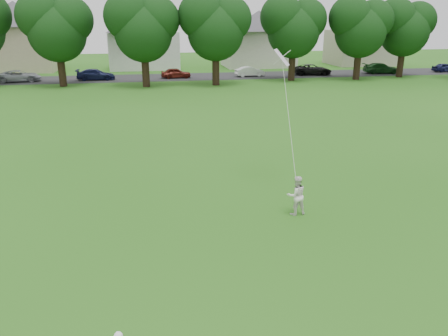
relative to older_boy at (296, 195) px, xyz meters
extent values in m
plane|color=#245E15|center=(-4.88, -3.12, -0.72)|extent=(160.00, 160.00, 0.00)
cube|color=#2D2D30|center=(-4.88, 38.88, -0.72)|extent=(90.00, 7.00, 0.01)
imported|color=white|center=(0.00, 0.00, 0.00)|extent=(0.75, 0.62, 1.44)
plane|color=white|center=(0.29, 3.26, 4.48)|extent=(0.86, 0.98, 0.62)
cylinder|color=white|center=(0.14, 1.63, 2.40)|extent=(0.01, 0.01, 5.29)
cylinder|color=black|center=(-13.29, 33.63, 1.04)|extent=(0.74, 0.74, 3.53)
cylinder|color=black|center=(-4.92, 31.85, 1.04)|extent=(0.74, 0.74, 3.53)
cylinder|color=black|center=(2.24, 31.76, 1.06)|extent=(0.75, 0.75, 3.56)
cylinder|color=black|center=(11.11, 33.74, 1.04)|extent=(0.74, 0.74, 3.52)
cylinder|color=black|center=(18.62, 33.22, 1.02)|extent=(0.74, 0.74, 3.48)
cylinder|color=black|center=(24.70, 34.42, 0.99)|extent=(0.73, 0.73, 3.43)
imported|color=#A0A4AE|center=(-18.53, 37.88, -0.09)|extent=(4.69, 2.63, 1.24)
imported|color=#151A42|center=(-10.44, 37.88, -0.10)|extent=(4.23, 1.82, 1.22)
imported|color=maroon|center=(-1.46, 37.88, -0.13)|extent=(3.48, 1.53, 1.17)
imported|color=silver|center=(7.32, 37.88, -0.14)|extent=(3.59, 1.54, 1.15)
imported|color=black|center=(15.18, 37.88, -0.07)|extent=(4.85, 2.70, 1.28)
imported|color=#18481B|center=(24.25, 37.88, -0.07)|extent=(4.59, 2.34, 1.28)
imported|color=#141941|center=(33.21, 37.88, -0.15)|extent=(3.32, 1.42, 1.12)
cube|color=#C3B392|center=(-20.88, 48.88, 2.07)|extent=(9.02, 7.18, 5.58)
pyramid|color=#4A484C|center=(-20.88, 48.88, 7.93)|extent=(13.01, 13.01, 3.07)
cube|color=silver|center=(-4.88, 48.88, 1.71)|extent=(9.19, 6.54, 4.87)
pyramid|color=#4A484C|center=(-4.88, 48.88, 6.83)|extent=(13.25, 13.25, 2.68)
cube|color=beige|center=(11.12, 48.88, 1.74)|extent=(9.60, 7.12, 4.91)
pyramid|color=#4A484C|center=(11.12, 48.88, 6.90)|extent=(13.85, 13.85, 2.70)
cube|color=#B7AF98|center=(27.12, 48.88, 1.74)|extent=(9.38, 7.36, 4.92)
pyramid|color=#4A484C|center=(27.12, 48.88, 6.90)|extent=(13.54, 13.54, 2.70)
camera|label=1|loc=(-5.04, -13.59, 5.96)|focal=35.00mm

